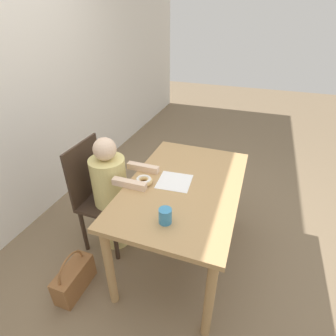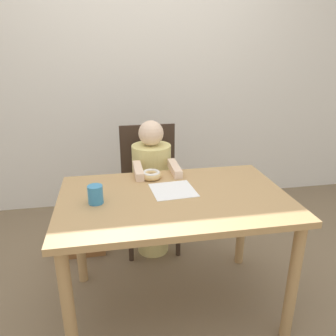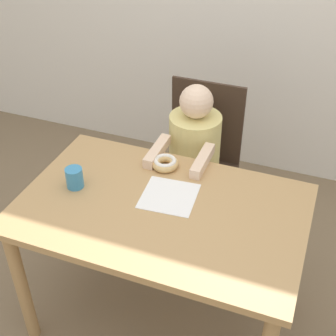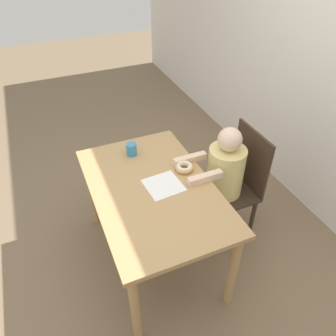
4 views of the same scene
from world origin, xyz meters
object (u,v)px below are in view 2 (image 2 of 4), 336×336
at_px(handbag, 82,239).
at_px(cup, 95,194).
at_px(chair, 150,187).
at_px(donut, 151,174).
at_px(child_figure, 152,191).

distance_m(handbag, cup, 0.95).
bearing_deg(chair, donut, -95.90).
bearing_deg(cup, child_figure, 58.49).
bearing_deg(handbag, child_figure, -5.94).
bearing_deg(donut, handbag, 142.52).
height_order(child_figure, cup, child_figure).
relative_size(handbag, cup, 3.66).
distance_m(child_figure, donut, 0.41).
bearing_deg(cup, handbag, 103.95).
bearing_deg(donut, child_figure, 81.95).
relative_size(chair, donut, 7.34).
relative_size(child_figure, cup, 10.63).
relative_size(donut, cup, 1.34).
xyz_separation_m(child_figure, donut, (-0.05, -0.32, 0.25)).
bearing_deg(child_figure, cup, -121.51).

